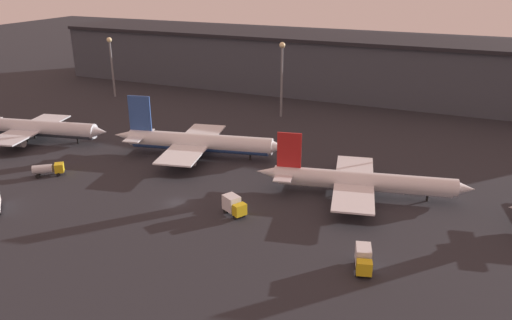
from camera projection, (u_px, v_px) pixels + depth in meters
The scene contains 10 objects.
ground at pixel (176, 203), 100.60m from camera, with size 600.00×600.00×0.00m, color #26262B.
terminal_building at pixel (322, 64), 185.17m from camera, with size 210.94×31.10×21.03m.
airplane_0 at pixel (34, 128), 134.97m from camera, with size 42.71×28.00×14.18m.
airplane_1 at pixel (198, 142), 123.81m from camera, with size 44.50×31.54×14.77m.
airplane_2 at pixel (361, 181), 102.63m from camera, with size 43.85×29.64×12.76m.
service_vehicle_1 at pixel (234, 205), 95.22m from camera, with size 5.59×4.61×3.67m.
service_vehicle_2 at pixel (48, 169), 112.98m from camera, with size 6.53×5.77×2.73m.
service_vehicle_3 at pixel (363, 259), 77.95m from camera, with size 3.75×6.05×3.58m.
lamp_post_0 at pixel (111, 59), 176.74m from camera, with size 1.80×1.80×21.20m.
lamp_post_1 at pixel (282, 70), 152.58m from camera, with size 1.80×1.80×23.16m.
Camera 1 is at (50.58, -76.73, 44.83)m, focal length 35.00 mm.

